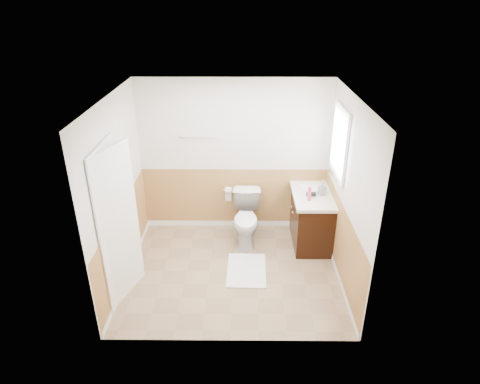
{
  "coord_description": "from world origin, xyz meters",
  "views": [
    {
      "loc": [
        0.14,
        -4.83,
        3.64
      ],
      "look_at": [
        0.1,
        0.25,
        1.15
      ],
      "focal_mm": 30.92,
      "sensor_mm": 36.0,
      "label": 1
    }
  ],
  "objects_px": {
    "vanity_cabinet": "(311,218)",
    "toilet": "(246,219)",
    "lotion_bottle": "(309,194)",
    "soap_dispenser": "(322,188)",
    "bath_mat": "(246,270)"
  },
  "relations": [
    {
      "from": "bath_mat",
      "to": "vanity_cabinet",
      "type": "relative_size",
      "value": 0.73
    },
    {
      "from": "toilet",
      "to": "soap_dispenser",
      "type": "relative_size",
      "value": 3.79
    },
    {
      "from": "lotion_bottle",
      "to": "soap_dispenser",
      "type": "distance_m",
      "value": 0.29
    },
    {
      "from": "bath_mat",
      "to": "lotion_bottle",
      "type": "relative_size",
      "value": 3.64
    },
    {
      "from": "bath_mat",
      "to": "toilet",
      "type": "bearing_deg",
      "value": 90.0
    },
    {
      "from": "lotion_bottle",
      "to": "soap_dispenser",
      "type": "xyz_separation_m",
      "value": [
        0.22,
        0.19,
        -0.0
      ]
    },
    {
      "from": "vanity_cabinet",
      "to": "bath_mat",
      "type": "bearing_deg",
      "value": -140.41
    },
    {
      "from": "toilet",
      "to": "vanity_cabinet",
      "type": "height_order",
      "value": "same"
    },
    {
      "from": "bath_mat",
      "to": "vanity_cabinet",
      "type": "xyz_separation_m",
      "value": [
        1.02,
        0.84,
        0.39
      ]
    },
    {
      "from": "bath_mat",
      "to": "vanity_cabinet",
      "type": "bearing_deg",
      "value": 39.59
    },
    {
      "from": "toilet",
      "to": "bath_mat",
      "type": "bearing_deg",
      "value": -88.39
    },
    {
      "from": "lotion_bottle",
      "to": "soap_dispenser",
      "type": "relative_size",
      "value": 1.04
    },
    {
      "from": "toilet",
      "to": "soap_dispenser",
      "type": "bearing_deg",
      "value": -0.08
    },
    {
      "from": "vanity_cabinet",
      "to": "toilet",
      "type": "bearing_deg",
      "value": -177.69
    },
    {
      "from": "bath_mat",
      "to": "soap_dispenser",
      "type": "distance_m",
      "value": 1.67
    }
  ]
}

